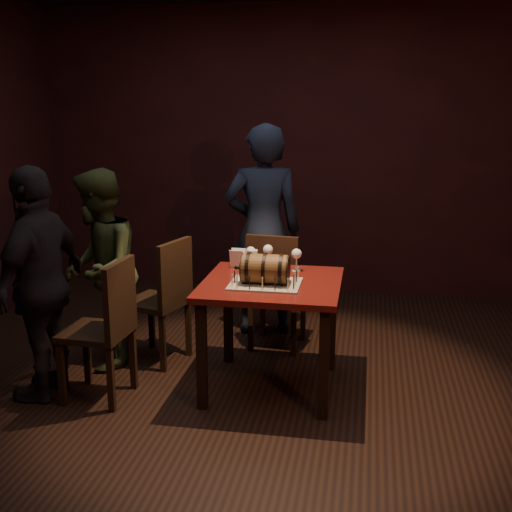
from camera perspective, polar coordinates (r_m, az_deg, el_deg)
name	(u,v)px	position (r m, az deg, el deg)	size (l,w,h in m)	color
room_shell	(242,186)	(3.92, -1.29, 6.27)	(5.04, 5.04, 2.80)	black
pub_table	(272,297)	(4.24, 1.39, -3.70)	(0.90, 0.90, 0.75)	#480E0C
cake_board	(265,284)	(4.12, 0.82, -2.50)	(0.45, 0.35, 0.01)	gray
barrel_cake	(265,269)	(4.10, 0.82, -1.15)	(0.35, 0.21, 0.21)	brown
birthday_candles	(265,277)	(4.11, 0.83, -1.88)	(0.40, 0.30, 0.09)	#FFEA98
wine_glass_left	(251,253)	(4.48, -0.48, 0.30)	(0.07, 0.07, 0.16)	silver
wine_glass_mid	(268,251)	(4.54, 1.07, 0.47)	(0.07, 0.07, 0.16)	silver
wine_glass_right	(297,255)	(4.43, 3.63, 0.11)	(0.07, 0.07, 0.16)	silver
pint_of_ale	(253,261)	(4.43, -0.31, -0.45)	(0.07, 0.07, 0.15)	silver
menu_card	(237,259)	(4.53, -1.66, -0.24)	(0.10, 0.05, 0.13)	white
chair_back	(275,285)	(4.92, 1.72, -2.61)	(0.44, 0.44, 0.93)	black
chair_left_rear	(164,294)	(4.74, -8.15, -3.39)	(0.50, 0.50, 0.93)	black
chair_left_front	(107,323)	(4.23, -13.11, -5.79)	(0.42, 0.42, 0.93)	black
person_back	(263,231)	(5.23, 0.63, 2.26)	(0.63, 0.41, 1.73)	black
person_left_rear	(99,270)	(4.73, -13.74, -1.19)	(0.70, 0.55, 1.44)	#343E1F
person_left_front	(41,284)	(4.33, -18.57, -2.36)	(0.89, 0.37, 1.52)	black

